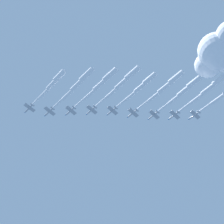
{
  "coord_description": "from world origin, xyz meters",
  "views": [
    {
      "loc": [
        -111.79,
        89.04,
        17.43
      ],
      "look_at": [
        0.0,
        0.0,
        209.82
      ],
      "focal_mm": 56.43,
      "sensor_mm": 36.0,
      "label": 1
    }
  ],
  "objects_px": {
    "jet_port_outer": "(165,87)",
    "jet_starboard_outer": "(183,91)",
    "jet_trail_port": "(208,89)",
    "jet_port_inner": "(77,85)",
    "jet_starboard_mid": "(140,87)",
    "jet_port_mid": "(122,83)",
    "jet_starboard_inner": "(100,84)",
    "jet_lead": "(52,85)"
  },
  "relations": [
    {
      "from": "jet_starboard_outer",
      "to": "jet_trail_port",
      "type": "bearing_deg",
      "value": -134.05
    },
    {
      "from": "jet_port_inner",
      "to": "jet_starboard_mid",
      "type": "bearing_deg",
      "value": -122.83
    },
    {
      "from": "jet_lead",
      "to": "jet_starboard_mid",
      "type": "height_order",
      "value": "jet_lead"
    },
    {
      "from": "jet_port_mid",
      "to": "jet_starboard_mid",
      "type": "height_order",
      "value": "jet_starboard_mid"
    },
    {
      "from": "jet_port_inner",
      "to": "jet_starboard_outer",
      "type": "relative_size",
      "value": 1.1
    },
    {
      "from": "jet_starboard_inner",
      "to": "jet_trail_port",
      "type": "distance_m",
      "value": 69.99
    },
    {
      "from": "jet_port_inner",
      "to": "jet_starboard_mid",
      "type": "distance_m",
      "value": 41.0
    },
    {
      "from": "jet_port_outer",
      "to": "jet_starboard_outer",
      "type": "relative_size",
      "value": 1.09
    },
    {
      "from": "jet_port_outer",
      "to": "jet_starboard_outer",
      "type": "xyz_separation_m",
      "value": [
        -5.73,
        -10.8,
        -1.4
      ]
    },
    {
      "from": "jet_starboard_outer",
      "to": "jet_port_outer",
      "type": "bearing_deg",
      "value": 62.02
    },
    {
      "from": "jet_port_outer",
      "to": "jet_starboard_mid",
      "type": "bearing_deg",
      "value": 46.42
    },
    {
      "from": "jet_starboard_outer",
      "to": "jet_trail_port",
      "type": "distance_m",
      "value": 16.07
    },
    {
      "from": "jet_port_inner",
      "to": "jet_port_mid",
      "type": "distance_m",
      "value": 28.85
    },
    {
      "from": "jet_starboard_inner",
      "to": "jet_trail_port",
      "type": "xyz_separation_m",
      "value": [
        -41.56,
        -56.3,
        -1.21
      ]
    },
    {
      "from": "jet_starboard_inner",
      "to": "jet_trail_port",
      "type": "relative_size",
      "value": 1.01
    },
    {
      "from": "jet_port_mid",
      "to": "jet_trail_port",
      "type": "relative_size",
      "value": 1.02
    },
    {
      "from": "jet_starboard_mid",
      "to": "jet_starboard_inner",
      "type": "bearing_deg",
      "value": 58.6
    },
    {
      "from": "jet_port_mid",
      "to": "jet_port_outer",
      "type": "relative_size",
      "value": 1.02
    },
    {
      "from": "jet_starboard_inner",
      "to": "jet_starboard_mid",
      "type": "bearing_deg",
      "value": -121.4
    },
    {
      "from": "jet_port_inner",
      "to": "jet_trail_port",
      "type": "distance_m",
      "value": 84.61
    },
    {
      "from": "jet_starboard_inner",
      "to": "jet_starboard_outer",
      "type": "bearing_deg",
      "value": -124.18
    },
    {
      "from": "jet_lead",
      "to": "jet_starboard_mid",
      "type": "bearing_deg",
      "value": -126.43
    },
    {
      "from": "jet_port_mid",
      "to": "jet_trail_port",
      "type": "distance_m",
      "value": 56.01
    },
    {
      "from": "jet_lead",
      "to": "jet_starboard_mid",
      "type": "distance_m",
      "value": 57.56
    },
    {
      "from": "jet_starboard_inner",
      "to": "jet_port_outer",
      "type": "bearing_deg",
      "value": -125.99
    },
    {
      "from": "jet_starboard_inner",
      "to": "jet_starboard_outer",
      "type": "xyz_separation_m",
      "value": [
        -30.4,
        -44.75,
        -1.73
      ]
    },
    {
      "from": "jet_starboard_mid",
      "to": "jet_lead",
      "type": "bearing_deg",
      "value": 53.57
    },
    {
      "from": "jet_port_inner",
      "to": "jet_port_mid",
      "type": "bearing_deg",
      "value": -126.92
    },
    {
      "from": "jet_trail_port",
      "to": "jet_port_inner",
      "type": "bearing_deg",
      "value": 53.74
    },
    {
      "from": "jet_lead",
      "to": "jet_trail_port",
      "type": "xyz_separation_m",
      "value": [
        -62.06,
        -80.19,
        -2.83
      ]
    },
    {
      "from": "jet_port_outer",
      "to": "jet_trail_port",
      "type": "height_order",
      "value": "jet_port_outer"
    },
    {
      "from": "jet_port_inner",
      "to": "jet_starboard_mid",
      "type": "relative_size",
      "value": 1.1
    },
    {
      "from": "jet_port_mid",
      "to": "jet_port_outer",
      "type": "distance_m",
      "value": 28.0
    },
    {
      "from": "jet_port_outer",
      "to": "jet_trail_port",
      "type": "distance_m",
      "value": 28.03
    },
    {
      "from": "jet_starboard_mid",
      "to": "jet_trail_port",
      "type": "bearing_deg",
      "value": -129.45
    },
    {
      "from": "jet_lead",
      "to": "jet_port_outer",
      "type": "xyz_separation_m",
      "value": [
        -45.15,
        -57.84,
        -1.96
      ]
    },
    {
      "from": "jet_starboard_inner",
      "to": "jet_trail_port",
      "type": "bearing_deg",
      "value": -126.44
    },
    {
      "from": "jet_starboard_outer",
      "to": "jet_trail_port",
      "type": "xyz_separation_m",
      "value": [
        -11.17,
        -11.55,
        0.52
      ]
    },
    {
      "from": "jet_starboard_outer",
      "to": "jet_trail_port",
      "type": "height_order",
      "value": "jet_trail_port"
    },
    {
      "from": "jet_starboard_inner",
      "to": "jet_port_mid",
      "type": "relative_size",
      "value": 0.99
    },
    {
      "from": "jet_lead",
      "to": "jet_port_mid",
      "type": "height_order",
      "value": "jet_lead"
    },
    {
      "from": "jet_port_inner",
      "to": "jet_trail_port",
      "type": "bearing_deg",
      "value": -126.26
    }
  ]
}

